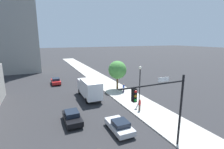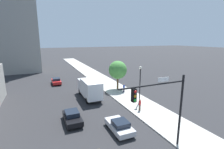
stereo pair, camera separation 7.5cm
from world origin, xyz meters
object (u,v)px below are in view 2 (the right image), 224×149
Objects in this scene: car_silver at (119,126)px; construction_building at (11,24)px; street_tree at (118,70)px; car_black at (72,117)px; street_lamp at (140,79)px; pedestrian_red_shirt at (140,105)px; car_red at (56,81)px; pedestrian_blue_shirt at (124,88)px; box_truck at (90,88)px; traffic_light_pole at (163,101)px.

construction_building is at bearing 108.04° from car_silver.
street_tree is 1.39× the size of car_black.
car_black is 5.99m from car_silver.
car_silver is at bearing -137.05° from street_lamp.
car_red is at bearing 114.93° from pedestrian_red_shirt.
car_red is 16.19m from pedestrian_blue_shirt.
box_truck is at bearing -179.97° from pedestrian_blue_shirt.
box_truck is at bearing 59.57° from car_black.
traffic_light_pole is at bearing -113.80° from street_lamp.
traffic_light_pole is 1.65× the size of car_black.
street_tree reaches higher than pedestrian_red_shirt.
street_tree reaches higher than box_truck.
car_red is (-6.25, 27.88, -4.17)m from traffic_light_pole.
street_tree is at bearing -55.65° from construction_building.
car_black is 0.56× the size of box_truck.
pedestrian_red_shirt is (4.89, -8.07, -0.83)m from box_truck.
traffic_light_pole is at bearing -106.55° from pedestrian_blue_shirt.
box_truck is at bearing -160.20° from street_tree.
pedestrian_red_shirt is (-1.63, -2.59, -2.95)m from street_lamp.
traffic_light_pole reaches higher than pedestrian_red_shirt.
street_lamp reaches higher than car_red.
pedestrian_blue_shirt is (6.63, 0.00, -0.83)m from box_truck.
street_tree is 10.93m from pedestrian_red_shirt.
car_black is at bearing -137.89° from street_tree.
pedestrian_blue_shirt is at bearing 0.03° from box_truck.
street_lamp is 1.42× the size of car_silver.
street_lamp is 3.48× the size of pedestrian_red_shirt.
car_red is at bearing -64.38° from construction_building.
street_lamp reaches higher than pedestrian_red_shirt.
street_lamp reaches higher than street_tree.
street_lamp is 1.02× the size of street_tree.
traffic_light_pole is 1.61× the size of car_red.
traffic_light_pole reaches higher than car_black.
traffic_light_pole is 11.37m from car_black.
car_black is (-6.25, 8.55, -4.14)m from traffic_light_pole.
car_black is at bearing 137.02° from car_silver.
pedestrian_red_shirt is (4.89, 3.48, 0.33)m from car_silver.
street_tree is (4.57, 18.33, -0.82)m from traffic_light_pole.
traffic_light_pole is 18.91m from street_tree.
car_silver is (-1.87, 4.47, -4.20)m from traffic_light_pole.
box_truck reaches higher than pedestrian_red_shirt.
pedestrian_red_shirt reaches higher than car_black.
street_lamp is at bearing 66.20° from traffic_light_pole.
street_lamp is at bearing -57.88° from car_red.
car_red is at bearing 100.60° from car_silver.
car_black is at bearing 126.14° from traffic_light_pole.
pedestrian_blue_shirt is at bearing 77.82° from pedestrian_red_shirt.
traffic_light_pole is at bearing -104.00° from street_tree.
pedestrian_blue_shirt reaches higher than car_silver.
box_truck is 4.36× the size of pedestrian_blue_shirt.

